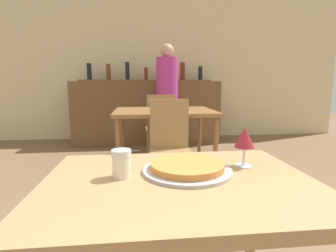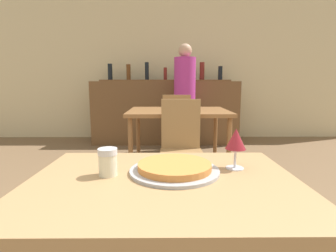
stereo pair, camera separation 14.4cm
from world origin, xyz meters
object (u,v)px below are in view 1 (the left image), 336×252
chair_far_side_back (160,124)px  pizza_tray (187,168)px  person_standing (167,94)px  wine_glass (245,139)px  cheese_shaker (122,163)px  chair_far_side_front (170,142)px

chair_far_side_back → pizza_tray: 2.71m
chair_far_side_back → person_standing: person_standing is taller
person_standing → wine_glass: 3.21m
pizza_tray → cheese_shaker: cheese_shaker is taller
chair_far_side_front → chair_far_side_back: same height
chair_far_side_front → pizza_tray: bearing=-94.4°
chair_far_side_front → pizza_tray: (-0.11, -1.49, 0.24)m
cheese_shaker → person_standing: person_standing is taller
pizza_tray → cheese_shaker: (-0.24, -0.03, 0.03)m
pizza_tray → person_standing: person_standing is taller
chair_far_side_front → pizza_tray: chair_far_side_front is taller
chair_far_side_front → pizza_tray: size_ratio=2.75×
chair_far_side_back → wine_glass: 2.68m
cheese_shaker → wine_glass: 0.49m
cheese_shaker → person_standing: size_ratio=0.06×
chair_far_side_back → chair_far_side_front: bearing=90.0°
chair_far_side_front → cheese_shaker: chair_far_side_front is taller
chair_far_side_back → pizza_tray: size_ratio=2.75×
cheese_shaker → pizza_tray: bearing=7.5°
chair_far_side_front → wine_glass: size_ratio=5.83×
wine_glass → pizza_tray: bearing=-169.7°
pizza_tray → wine_glass: wine_glass is taller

